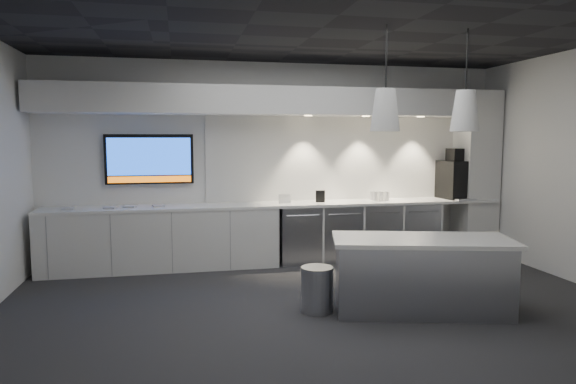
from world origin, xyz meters
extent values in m
plane|color=#28282B|center=(0.00, 0.00, 0.00)|extent=(7.00, 7.00, 0.00)
plane|color=black|center=(0.00, 0.00, 3.00)|extent=(7.00, 7.00, 0.00)
plane|color=white|center=(0.00, 2.50, 1.50)|extent=(7.00, 0.00, 7.00)
plane|color=white|center=(0.00, -2.50, 1.50)|extent=(7.00, 0.00, 7.00)
cube|color=white|center=(0.00, 2.17, 0.88)|extent=(6.80, 0.65, 0.04)
cube|color=silver|center=(-1.75, 2.17, 0.43)|extent=(3.30, 0.63, 0.86)
cube|color=#93959B|center=(0.25, 2.17, 0.42)|extent=(0.60, 0.61, 0.85)
cube|color=#93959B|center=(0.88, 2.17, 0.42)|extent=(0.60, 0.61, 0.85)
cube|color=#93959B|center=(1.51, 2.17, 0.42)|extent=(0.60, 0.61, 0.85)
cube|color=#93959B|center=(2.14, 2.17, 0.42)|extent=(0.60, 0.61, 0.85)
cube|color=silver|center=(1.20, 2.48, 1.55)|extent=(4.60, 0.03, 1.30)
cube|color=silver|center=(0.00, 2.20, 2.40)|extent=(6.90, 0.60, 0.40)
cube|color=silver|center=(3.20, 2.20, 1.30)|extent=(0.55, 0.55, 2.60)
cube|color=black|center=(-1.90, 2.45, 1.56)|extent=(1.25, 0.06, 0.72)
cube|color=#1342BA|center=(-1.90, 2.42, 1.60)|extent=(1.17, 0.00, 0.54)
cube|color=orange|center=(-1.90, 2.42, 1.27)|extent=(1.17, 0.00, 0.09)
cube|color=#93959B|center=(1.05, -0.27, 0.38)|extent=(1.92, 1.15, 0.76)
cube|color=white|center=(1.05, -0.27, 0.78)|extent=(2.03, 1.26, 0.05)
cylinder|color=#93959B|center=(-0.06, -0.06, 0.24)|extent=(0.43, 0.43, 0.49)
cube|color=black|center=(2.85, 2.20, 1.20)|extent=(0.49, 0.53, 0.60)
cube|color=black|center=(2.85, 2.20, 1.60)|extent=(0.26, 0.26, 0.20)
cube|color=#93959B|center=(2.85, 1.94, 0.92)|extent=(0.35, 0.23, 0.03)
cube|color=black|center=(0.59, 2.17, 0.99)|extent=(0.14, 0.04, 0.18)
cube|color=white|center=(0.04, 2.14, 0.97)|extent=(0.18, 0.05, 0.14)
cube|color=#B5B5B5|center=(-2.97, 2.11, 0.91)|extent=(0.18, 0.18, 0.02)
cube|color=#B5B5B5|center=(-2.42, 2.09, 0.91)|extent=(0.18, 0.18, 0.02)
cube|color=#B5B5B5|center=(-2.17, 2.16, 0.91)|extent=(0.19, 0.19, 0.02)
cube|color=#B5B5B5|center=(-1.78, 2.15, 0.91)|extent=(0.19, 0.19, 0.02)
cone|color=silver|center=(0.59, -0.27, 2.15)|extent=(0.30, 0.30, 0.43)
cylinder|color=black|center=(0.59, -0.27, 2.72)|extent=(0.02, 0.02, 0.70)
cone|color=silver|center=(1.50, -0.27, 2.15)|extent=(0.30, 0.30, 0.43)
cylinder|color=black|center=(1.50, -0.27, 2.72)|extent=(0.02, 0.02, 0.70)
camera|label=1|loc=(-1.48, -5.25, 1.86)|focal=32.00mm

